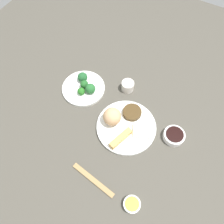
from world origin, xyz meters
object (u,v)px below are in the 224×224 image
teacup (128,86)px  chopsticks_pair (93,180)px  broccoli_plate (84,88)px  soy_sauce_bowl (174,136)px  main_plate (126,127)px  sauce_ramekin_hot_mustard (132,204)px

teacup → chopsticks_pair: 0.48m
broccoli_plate → teacup: bearing=-150.4°
teacup → broccoli_plate: bearing=29.6°
broccoli_plate → soy_sauce_bowl: (-0.49, 0.03, 0.01)m
chopsticks_pair → main_plate: bearing=-91.8°
main_plate → sauce_ramekin_hot_mustard: bearing=121.0°
main_plate → soy_sauce_bowl: size_ratio=2.88×
teacup → soy_sauce_bowl: bearing=155.8°
main_plate → teacup: 0.22m
broccoli_plate → teacup: size_ratio=3.48×
broccoli_plate → sauce_ramekin_hot_mustard: 0.59m
soy_sauce_bowl → chopsticks_pair: 0.40m
sauce_ramekin_hot_mustard → teacup: (0.26, -0.48, 0.01)m
main_plate → soy_sauce_bowl: 0.21m
chopsticks_pair → soy_sauce_bowl: bearing=-122.5°
soy_sauce_bowl → main_plate: bearing=16.4°
soy_sauce_bowl → teacup: 0.33m
sauce_ramekin_hot_mustard → teacup: 0.55m
soy_sauce_bowl → chopsticks_pair: soy_sauce_bowl is taller
broccoli_plate → chopsticks_pair: size_ratio=1.04×
sauce_ramekin_hot_mustard → chopsticks_pair: (0.18, -0.01, -0.01)m
soy_sauce_bowl → sauce_ramekin_hot_mustard: 0.34m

